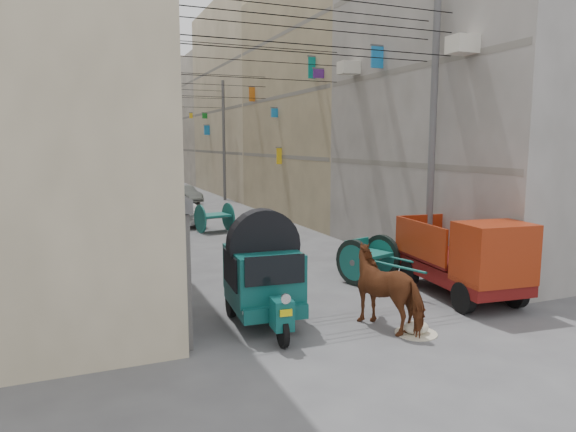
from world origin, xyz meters
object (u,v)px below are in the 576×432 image
tonga_cart (369,258)px  horse (390,288)px  mini_truck (470,261)px  distant_car_white (182,212)px  second_cart (214,217)px  feed_sack (416,327)px  auto_rickshaw (263,273)px  distant_car_green (157,185)px  distant_car_grey (184,194)px

tonga_cart → horse: horse is taller
mini_truck → distant_car_white: size_ratio=1.12×
second_cart → feed_sack: 13.56m
auto_rickshaw → second_cart: auto_rickshaw is taller
feed_sack → distant_car_green: bearing=90.7°
horse → distant_car_green: horse is taller
distant_car_green → auto_rickshaw: bearing=94.0°
feed_sack → distant_car_grey: bearing=89.5°
feed_sack → mini_truck: bearing=28.0°
distant_car_grey → distant_car_green: (-0.59, 8.30, 0.00)m
second_cart → distant_car_grey: size_ratio=0.48×
tonga_cart → distant_car_green: 29.77m
auto_rickshaw → distant_car_green: (2.31, 31.81, -0.57)m
auto_rickshaw → tonga_cart: bearing=32.6°
second_cart → distant_car_white: size_ratio=0.47×
distant_car_white → second_cart: bearing=100.1°
distant_car_grey → distant_car_green: distant_car_green is taller
feed_sack → distant_car_grey: (0.21, 25.30, 0.42)m
auto_rickshaw → tonga_cart: (3.90, 2.08, -0.46)m
auto_rickshaw → distant_car_green: auto_rickshaw is taller
auto_rickshaw → distant_car_grey: 23.69m
mini_truck → horse: 2.96m
auto_rickshaw → feed_sack: 3.38m
auto_rickshaw → mini_truck: bearing=0.1°
tonga_cart → distant_car_white: 12.59m
auto_rickshaw → second_cart: bearing=85.3°
distant_car_green → distant_car_white: bearing=93.8°
horse → distant_car_grey: (0.48, 24.70, -0.29)m
tonga_cart → feed_sack: tonga_cart is taller
auto_rickshaw → distant_car_green: bearing=90.4°
mini_truck → distant_car_green: bearing=101.2°
mini_truck → distant_car_grey: 24.04m
distant_car_white → horse: bearing=85.4°
distant_car_grey → mini_truck: bearing=-98.2°
tonga_cart → auto_rickshaw: bearing=-169.9°
distant_car_green → tonga_cart: bearing=101.2°
tonga_cart → feed_sack: bearing=-125.3°
feed_sack → distant_car_white: distant_car_white is taller
tonga_cart → distant_car_grey: 21.45m
auto_rickshaw → feed_sack: (2.69, -1.79, -0.99)m
auto_rickshaw → distant_car_white: bearing=90.7°
mini_truck → auto_rickshaw: bearing=-178.6°
auto_rickshaw → distant_car_grey: (2.90, 23.51, -0.57)m
feed_sack → distant_car_white: 16.21m
feed_sack → horse: bearing=114.2°
auto_rickshaw → distant_car_grey: bearing=87.5°
mini_truck → feed_sack: bearing=-146.1°
horse → distant_car_green: size_ratio=0.52×
distant_car_grey → tonga_cart: bearing=-101.2°
distant_car_white → distant_car_grey: distant_car_white is taller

